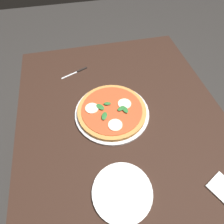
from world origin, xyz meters
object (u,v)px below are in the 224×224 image
serving_tray (112,112)px  dining_table (120,124)px  plate_white (122,192)px  pizza (112,110)px  knife (78,71)px

serving_tray → dining_table: bearing=82.9°
serving_tray → plate_white: plate_white is taller
pizza → plate_white: bearing=-6.5°
dining_table → serving_tray: size_ratio=3.27×
dining_table → knife: 0.40m
dining_table → knife: bearing=-153.5°
dining_table → serving_tray: serving_tray is taller
dining_table → knife: size_ratio=7.49×
plate_white → dining_table: bearing=166.8°
pizza → plate_white: (0.37, -0.04, -0.02)m
pizza → dining_table: bearing=83.6°
serving_tray → pizza: bearing=-70.8°
plate_white → knife: 0.72m
dining_table → plate_white: plate_white is taller
plate_white → knife: size_ratio=1.44×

